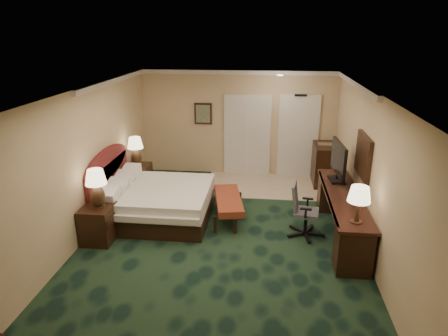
# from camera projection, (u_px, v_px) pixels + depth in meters

# --- Properties ---
(floor) EXTENTS (5.00, 7.50, 0.00)m
(floor) POSITION_uv_depth(u_px,v_px,m) (221.00, 243.00, 7.23)
(floor) COLOR black
(floor) RESTS_ON ground
(ceiling) EXTENTS (5.00, 7.50, 0.00)m
(ceiling) POSITION_uv_depth(u_px,v_px,m) (221.00, 93.00, 6.34)
(ceiling) COLOR white
(ceiling) RESTS_ON wall_back
(wall_back) EXTENTS (5.00, 0.00, 2.70)m
(wall_back) POSITION_uv_depth(u_px,v_px,m) (238.00, 124.00, 10.30)
(wall_back) COLOR tan
(wall_back) RESTS_ON ground
(wall_front) EXTENTS (5.00, 0.00, 2.70)m
(wall_front) POSITION_uv_depth(u_px,v_px,m) (167.00, 328.00, 3.27)
(wall_front) COLOR tan
(wall_front) RESTS_ON ground
(wall_left) EXTENTS (0.00, 7.50, 2.70)m
(wall_left) POSITION_uv_depth(u_px,v_px,m) (81.00, 168.00, 7.04)
(wall_left) COLOR tan
(wall_left) RESTS_ON ground
(wall_right) EXTENTS (0.00, 7.50, 2.70)m
(wall_right) POSITION_uv_depth(u_px,v_px,m) (372.00, 179.00, 6.52)
(wall_right) COLOR tan
(wall_right) RESTS_ON ground
(crown_molding) EXTENTS (5.00, 7.50, 0.10)m
(crown_molding) POSITION_uv_depth(u_px,v_px,m) (221.00, 96.00, 6.36)
(crown_molding) COLOR silver
(crown_molding) RESTS_ON wall_back
(tile_patch) EXTENTS (3.20, 1.70, 0.01)m
(tile_patch) POSITION_uv_depth(u_px,v_px,m) (271.00, 186.00, 9.85)
(tile_patch) COLOR #C7AE8E
(tile_patch) RESTS_ON ground
(headboard) EXTENTS (0.12, 2.00, 1.40)m
(headboard) POSITION_uv_depth(u_px,v_px,m) (109.00, 182.00, 8.19)
(headboard) COLOR #511C15
(headboard) RESTS_ON ground
(entry_door) EXTENTS (1.02, 0.06, 2.18)m
(entry_door) POSITION_uv_depth(u_px,v_px,m) (298.00, 137.00, 10.21)
(entry_door) COLOR silver
(entry_door) RESTS_ON ground
(closet_doors) EXTENTS (1.20, 0.06, 2.10)m
(closet_doors) POSITION_uv_depth(u_px,v_px,m) (247.00, 136.00, 10.34)
(closet_doors) COLOR beige
(closet_doors) RESTS_ON ground
(wall_art) EXTENTS (0.45, 0.06, 0.55)m
(wall_art) POSITION_uv_depth(u_px,v_px,m) (203.00, 114.00, 10.28)
(wall_art) COLOR #495D53
(wall_art) RESTS_ON wall_back
(wall_mirror) EXTENTS (0.05, 0.95, 0.75)m
(wall_mirror) POSITION_uv_depth(u_px,v_px,m) (363.00, 156.00, 7.02)
(wall_mirror) COLOR white
(wall_mirror) RESTS_ON wall_right
(bed) EXTENTS (2.05, 1.90, 0.65)m
(bed) POSITION_uv_depth(u_px,v_px,m) (159.00, 203.00, 8.11)
(bed) COLOR silver
(bed) RESTS_ON ground
(nightstand_near) EXTENTS (0.53, 0.61, 0.67)m
(nightstand_near) POSITION_uv_depth(u_px,v_px,m) (99.00, 224.00, 7.21)
(nightstand_near) COLOR black
(nightstand_near) RESTS_ON ground
(nightstand_far) EXTENTS (0.54, 0.62, 0.67)m
(nightstand_far) POSITION_uv_depth(u_px,v_px,m) (138.00, 179.00, 9.36)
(nightstand_far) COLOR black
(nightstand_far) RESTS_ON ground
(lamp_near) EXTENTS (0.46, 0.46, 0.70)m
(lamp_near) POSITION_uv_depth(u_px,v_px,m) (97.00, 189.00, 6.99)
(lamp_near) COLOR #321D0E
(lamp_near) RESTS_ON nightstand_near
(lamp_far) EXTENTS (0.46, 0.46, 0.68)m
(lamp_far) POSITION_uv_depth(u_px,v_px,m) (136.00, 152.00, 9.13)
(lamp_far) COLOR #321D0E
(lamp_far) RESTS_ON nightstand_far
(bed_bench) EXTENTS (0.74, 1.47, 0.48)m
(bed_bench) POSITION_uv_depth(u_px,v_px,m) (228.00, 208.00, 8.08)
(bed_bench) COLOR maroon
(bed_bench) RESTS_ON ground
(desk) EXTENTS (0.61, 2.83, 0.82)m
(desk) POSITION_uv_depth(u_px,v_px,m) (341.00, 216.00, 7.36)
(desk) COLOR black
(desk) RESTS_ON ground
(tv) EXTENTS (0.15, 1.02, 0.79)m
(tv) POSITION_uv_depth(u_px,v_px,m) (338.00, 162.00, 7.77)
(tv) COLOR black
(tv) RESTS_ON desk
(desk_lamp) EXTENTS (0.36, 0.36, 0.62)m
(desk_lamp) POSITION_uv_depth(u_px,v_px,m) (358.00, 205.00, 6.10)
(desk_lamp) COLOR #321D0E
(desk_lamp) RESTS_ON desk
(desk_chair) EXTENTS (0.66, 0.63, 1.01)m
(desk_chair) POSITION_uv_depth(u_px,v_px,m) (306.00, 211.00, 7.35)
(desk_chair) COLOR #494949
(desk_chair) RESTS_ON ground
(minibar) EXTENTS (0.53, 0.95, 1.00)m
(minibar) POSITION_uv_depth(u_px,v_px,m) (324.00, 165.00, 9.84)
(minibar) COLOR black
(minibar) RESTS_ON ground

